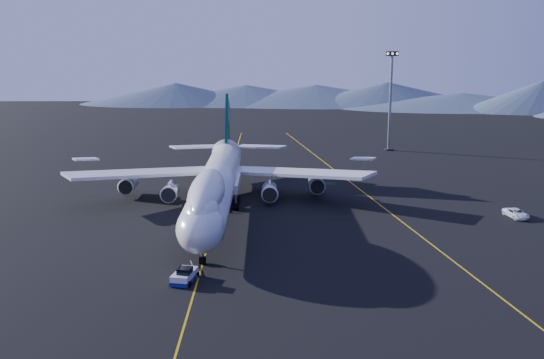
{
  "coord_description": "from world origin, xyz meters",
  "views": [
    {
      "loc": [
        8.79,
        -105.94,
        28.87
      ],
      "look_at": [
        9.88,
        1.22,
        6.0
      ],
      "focal_mm": 40.0,
      "sensor_mm": 36.0,
      "label": 1
    }
  ],
  "objects_px": {
    "boeing_747": "(217,182)",
    "pushback_tug": "(185,277)",
    "service_van": "(516,213)",
    "floodlight_mast": "(390,101)"
  },
  "relations": [
    {
      "from": "boeing_747",
      "to": "floodlight_mast",
      "type": "relative_size",
      "value": 2.53
    },
    {
      "from": "boeing_747",
      "to": "service_van",
      "type": "bearing_deg",
      "value": -3.69
    },
    {
      "from": "service_van",
      "to": "floodlight_mast",
      "type": "relative_size",
      "value": 0.2
    },
    {
      "from": "boeing_747",
      "to": "pushback_tug",
      "type": "xyz_separation_m",
      "value": [
        -1.63,
        -33.02,
        -5.16
      ]
    },
    {
      "from": "service_van",
      "to": "pushback_tug",
      "type": "bearing_deg",
      "value": -161.33
    },
    {
      "from": "boeing_747",
      "to": "floodlight_mast",
      "type": "height_order",
      "value": "floodlight_mast"
    },
    {
      "from": "boeing_747",
      "to": "floodlight_mast",
      "type": "xyz_separation_m",
      "value": [
        45.05,
        70.64,
        8.71
      ]
    },
    {
      "from": "pushback_tug",
      "to": "service_van",
      "type": "xyz_separation_m",
      "value": [
        54.51,
        29.61,
        0.13
      ]
    },
    {
      "from": "floodlight_mast",
      "to": "boeing_747",
      "type": "bearing_deg",
      "value": -122.53
    },
    {
      "from": "boeing_747",
      "to": "service_van",
      "type": "xyz_separation_m",
      "value": [
        52.88,
        -3.41,
        -5.03
      ]
    }
  ]
}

